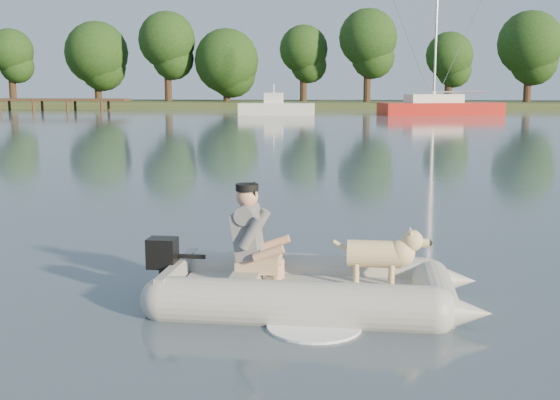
# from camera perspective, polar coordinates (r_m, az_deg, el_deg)

# --- Properties ---
(water) EXTENTS (160.00, 160.00, 0.00)m
(water) POSITION_cam_1_polar(r_m,az_deg,el_deg) (7.84, -4.56, -8.40)
(water) COLOR #4F5E6B
(water) RESTS_ON ground
(shore_bank) EXTENTS (160.00, 12.00, 0.70)m
(shore_bank) POSITION_cam_1_polar(r_m,az_deg,el_deg) (69.40, 3.92, 7.72)
(shore_bank) COLOR #47512D
(shore_bank) RESTS_ON water
(dock) EXTENTS (18.00, 2.00, 1.04)m
(dock) POSITION_cam_1_polar(r_m,az_deg,el_deg) (65.34, -19.90, 7.30)
(dock) COLOR #4C331E
(dock) RESTS_ON water
(treeline) EXTENTS (94.35, 7.35, 9.27)m
(treeline) POSITION_cam_1_polar(r_m,az_deg,el_deg) (69.08, 12.79, 11.61)
(treeline) COLOR #332316
(treeline) RESTS_ON shore_bank
(dinghy) EXTENTS (4.67, 3.08, 1.41)m
(dinghy) POSITION_cam_1_polar(r_m,az_deg,el_deg) (7.64, 2.70, -4.16)
(dinghy) COLOR #A0A09B
(dinghy) RESTS_ON water
(man) EXTENTS (0.77, 0.67, 1.10)m
(man) POSITION_cam_1_polar(r_m,az_deg,el_deg) (7.74, -2.51, -2.56)
(man) COLOR slate
(man) RESTS_ON dinghy
(dog) EXTENTS (0.96, 0.38, 0.63)m
(dog) POSITION_cam_1_polar(r_m,az_deg,el_deg) (7.68, 7.65, -4.75)
(dog) COLOR tan
(dog) RESTS_ON dinghy
(outboard_motor) EXTENTS (0.44, 0.31, 0.80)m
(outboard_motor) POSITION_cam_1_polar(r_m,az_deg,el_deg) (8.03, -9.49, -5.72)
(outboard_motor) COLOR black
(outboard_motor) RESTS_ON dinghy
(motorboat) EXTENTS (5.86, 2.49, 2.44)m
(motorboat) POSITION_cam_1_polar(r_m,az_deg,el_deg) (53.10, -0.27, 8.12)
(motorboat) COLOR white
(motorboat) RESTS_ON water
(sailboat) EXTENTS (9.59, 5.00, 12.64)m
(sailboat) POSITION_cam_1_polar(r_m,az_deg,el_deg) (54.75, 12.83, 7.35)
(sailboat) COLOR #AC1C13
(sailboat) RESTS_ON water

